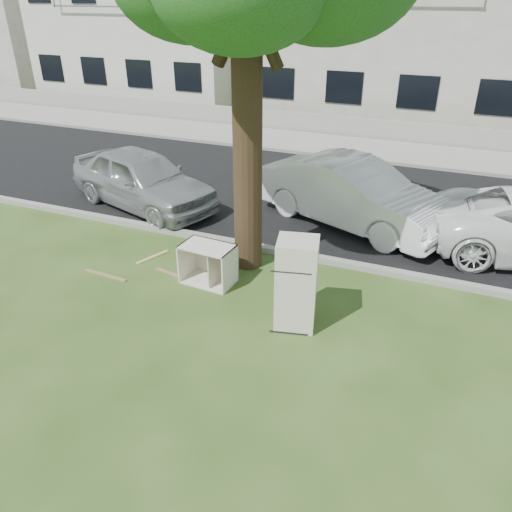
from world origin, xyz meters
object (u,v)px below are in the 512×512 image
at_px(cabinet, 208,264).
at_px(car_left, 142,179).
at_px(fridge, 296,284).
at_px(car_center, 353,194).

relative_size(cabinet, car_left, 0.23).
distance_m(fridge, car_left, 6.24).
bearing_deg(cabinet, car_center, 66.63).
bearing_deg(fridge, car_center, 77.64).
height_order(cabinet, car_center, car_center).
height_order(fridge, car_center, fridge).
bearing_deg(car_center, fridge, -157.54).
height_order(fridge, cabinet, fridge).
xyz_separation_m(fridge, car_center, (-0.05, 4.34, -0.01)).
xyz_separation_m(fridge, car_left, (-5.20, 3.43, -0.05)).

